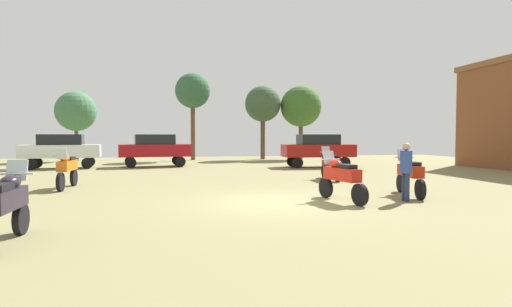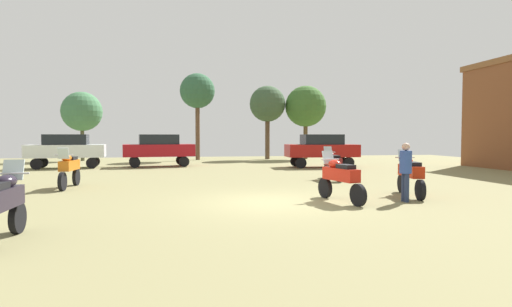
{
  "view_description": "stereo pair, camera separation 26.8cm",
  "coord_description": "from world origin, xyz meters",
  "views": [
    {
      "loc": [
        -2.65,
        -11.04,
        1.9
      ],
      "look_at": [
        -0.1,
        2.32,
        1.32
      ],
      "focal_mm": 28.01,
      "sensor_mm": 36.0,
      "label": 1
    },
    {
      "loc": [
        -2.38,
        -11.08,
        1.9
      ],
      "look_at": [
        -0.1,
        2.32,
        1.32
      ],
      "focal_mm": 28.01,
      "sensor_mm": 36.0,
      "label": 2
    }
  ],
  "objects": [
    {
      "name": "car_3",
      "position": [
        5.67,
        12.24,
        1.19
      ],
      "size": [
        4.38,
        1.99,
        2.0
      ],
      "rotation": [
        0.0,
        0.0,
        1.53
      ],
      "color": "black",
      "rests_on": "ground"
    },
    {
      "name": "motorcycle_5",
      "position": [
        3.78,
        5.34,
        0.73
      ],
      "size": [
        0.62,
        2.19,
        1.44
      ],
      "rotation": [
        0.0,
        0.0,
        -0.01
      ],
      "color": "black",
      "rests_on": "ground"
    },
    {
      "name": "car_1",
      "position": [
        -9.51,
        14.16,
        1.19
      ],
      "size": [
        4.48,
        2.3,
        2.0
      ],
      "rotation": [
        0.0,
        0.0,
        1.69
      ],
      "color": "black",
      "rests_on": "ground"
    },
    {
      "name": "motorcycle_2",
      "position": [
        4.51,
        0.42,
        0.73
      ],
      "size": [
        0.74,
        2.23,
        1.45
      ],
      "rotation": [
        0.0,
        0.0,
        -0.2
      ],
      "color": "black",
      "rests_on": "ground"
    },
    {
      "name": "car_2",
      "position": [
        -4.19,
        14.51,
        1.19
      ],
      "size": [
        4.52,
        2.42,
        2.0
      ],
      "rotation": [
        0.0,
        0.0,
        1.72
      ],
      "color": "black",
      "rests_on": "ground"
    },
    {
      "name": "ground_plane",
      "position": [
        0.0,
        0.0,
        0.01
      ],
      "size": [
        44.0,
        52.0,
        0.02
      ],
      "color": "olive"
    },
    {
      "name": "tree_2",
      "position": [
        -1.61,
        21.27,
        5.46
      ],
      "size": [
        2.78,
        2.78,
        6.91
      ],
      "color": "brown",
      "rests_on": "ground"
    },
    {
      "name": "tree_1",
      "position": [
        -10.41,
        21.45,
        3.8
      ],
      "size": [
        3.01,
        3.01,
        5.3
      ],
      "color": "#4C4C32",
      "rests_on": "ground"
    },
    {
      "name": "motorcycle_6",
      "position": [
        1.92,
        -0.23,
        0.73
      ],
      "size": [
        0.76,
        2.21,
        1.45
      ],
      "rotation": [
        0.0,
        0.0,
        0.23
      ],
      "color": "black",
      "rests_on": "ground"
    },
    {
      "name": "person_1",
      "position": [
        3.77,
        -0.56,
        1.01
      ],
      "size": [
        0.36,
        0.36,
        1.69
      ],
      "rotation": [
        0.0,
        0.0,
        1.51
      ],
      "color": "navy",
      "rests_on": "ground"
    },
    {
      "name": "motorcycle_4",
      "position": [
        -5.64,
        -3.46,
        0.73
      ],
      "size": [
        0.62,
        2.08,
        1.44
      ],
      "rotation": [
        0.0,
        0.0,
        0.02
      ],
      "color": "black",
      "rests_on": "ground"
    },
    {
      "name": "tree_5",
      "position": [
        7.26,
        20.95,
        4.37
      ],
      "size": [
        3.39,
        3.39,
        6.07
      ],
      "color": "brown",
      "rests_on": "ground"
    },
    {
      "name": "tree_4",
      "position": [
        4.1,
        21.28,
        4.53
      ],
      "size": [
        2.95,
        2.95,
        6.04
      ],
      "color": "brown",
      "rests_on": "ground"
    },
    {
      "name": "motorcycle_7",
      "position": [
        -6.64,
        4.29,
        0.75
      ],
      "size": [
        0.62,
        2.26,
        1.49
      ],
      "rotation": [
        0.0,
        0.0,
        3.12
      ],
      "color": "black",
      "rests_on": "ground"
    }
  ]
}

